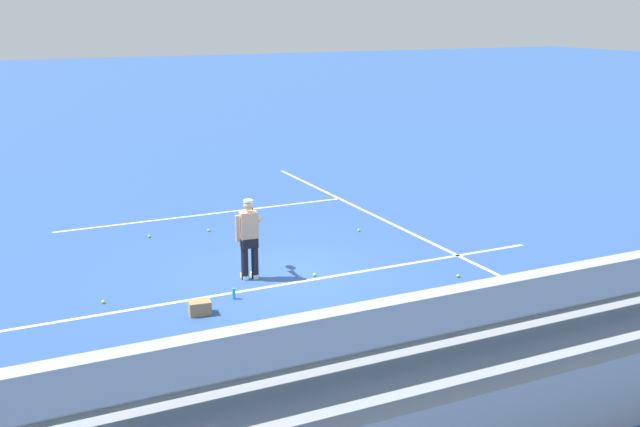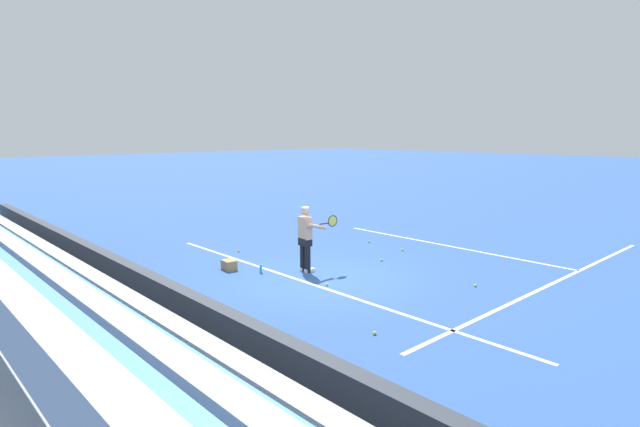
% 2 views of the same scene
% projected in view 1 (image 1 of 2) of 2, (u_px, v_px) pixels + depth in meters
% --- Properties ---
extents(ground_plane, '(160.00, 160.00, 0.00)m').
position_uv_depth(ground_plane, '(285.00, 275.00, 15.96)').
color(ground_plane, '#2D5193').
extents(court_baseline_white, '(12.00, 0.10, 0.01)m').
position_uv_depth(court_baseline_white, '(295.00, 283.00, 15.53)').
color(court_baseline_white, white).
rests_on(court_baseline_white, ground).
extents(court_sideline_white, '(0.10, 12.00, 0.01)m').
position_uv_depth(court_sideline_white, '(364.00, 210.00, 21.16)').
color(court_sideline_white, white).
rests_on(court_sideline_white, ground).
extents(court_service_line_white, '(8.22, 0.10, 0.01)m').
position_uv_depth(court_service_line_white, '(208.00, 214.00, 20.75)').
color(court_service_line_white, white).
rests_on(court_service_line_white, ground).
extents(back_wall_sponsor_board, '(23.82, 0.25, 1.10)m').
position_uv_depth(back_wall_sponsor_board, '(399.00, 332.00, 11.83)').
color(back_wall_sponsor_board, '#2D333D').
rests_on(back_wall_sponsor_board, ground).
extents(bleacher_stand, '(22.63, 2.40, 2.95)m').
position_uv_depth(bleacher_stand, '(469.00, 370.00, 10.19)').
color(bleacher_stand, '#9EA3A8').
rests_on(bleacher_stand, ground).
extents(tennis_player, '(0.62, 0.98, 1.71)m').
position_uv_depth(tennis_player, '(249.00, 238.00, 15.54)').
color(tennis_player, black).
rests_on(tennis_player, ground).
extents(ball_box_cardboard, '(0.43, 0.35, 0.26)m').
position_uv_depth(ball_box_cardboard, '(200.00, 308.00, 13.89)').
color(ball_box_cardboard, '#A87F51').
rests_on(ball_box_cardboard, ground).
extents(tennis_ball_stray_back, '(0.07, 0.07, 0.07)m').
position_uv_depth(tennis_ball_stray_back, '(209.00, 230.00, 19.12)').
color(tennis_ball_stray_back, '#CCE533').
rests_on(tennis_ball_stray_back, ground).
extents(tennis_ball_near_player, '(0.07, 0.07, 0.07)m').
position_uv_depth(tennis_ball_near_player, '(103.00, 302.00, 14.41)').
color(tennis_ball_near_player, '#CCE533').
rests_on(tennis_ball_near_player, ground).
extents(tennis_ball_far_right, '(0.07, 0.07, 0.07)m').
position_uv_depth(tennis_ball_far_right, '(315.00, 275.00, 15.90)').
color(tennis_ball_far_right, '#CCE533').
rests_on(tennis_ball_far_right, ground).
extents(tennis_ball_midcourt, '(0.07, 0.07, 0.07)m').
position_uv_depth(tennis_ball_midcourt, '(242.00, 244.00, 18.02)').
color(tennis_ball_midcourt, '#CCE533').
rests_on(tennis_ball_midcourt, ground).
extents(tennis_ball_by_box, '(0.07, 0.07, 0.07)m').
position_uv_depth(tennis_ball_by_box, '(458.00, 276.00, 15.83)').
color(tennis_ball_by_box, '#CCE533').
rests_on(tennis_ball_by_box, ground).
extents(tennis_ball_on_baseline, '(0.07, 0.07, 0.07)m').
position_uv_depth(tennis_ball_on_baseline, '(149.00, 236.00, 18.61)').
color(tennis_ball_on_baseline, '#CCE533').
rests_on(tennis_ball_on_baseline, ground).
extents(tennis_ball_far_left, '(0.07, 0.07, 0.07)m').
position_uv_depth(tennis_ball_far_left, '(359.00, 230.00, 19.12)').
color(tennis_ball_far_left, '#CCE533').
rests_on(tennis_ball_far_left, ground).
extents(water_bottle, '(0.07, 0.07, 0.22)m').
position_uv_depth(water_bottle, '(234.00, 294.00, 14.62)').
color(water_bottle, '#33B2E5').
rests_on(water_bottle, ground).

